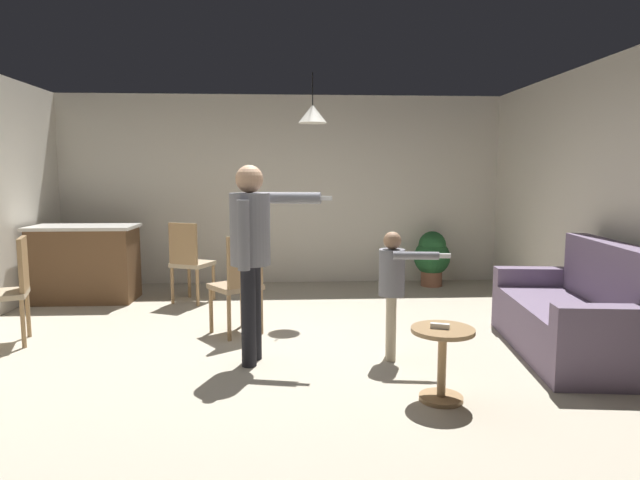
% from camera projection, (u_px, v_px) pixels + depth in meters
% --- Properties ---
extents(ground, '(7.68, 7.68, 0.00)m').
position_uv_depth(ground, '(279.00, 352.00, 4.84)').
color(ground, '#B2A893').
extents(wall_back, '(6.40, 0.10, 2.70)m').
position_uv_depth(wall_back, '(283.00, 190.00, 7.85)').
color(wall_back, silver).
rests_on(wall_back, ground).
extents(wall_right, '(0.10, 6.40, 2.70)m').
position_uv_depth(wall_right, '(634.00, 200.00, 4.86)').
color(wall_right, silver).
rests_on(wall_right, ground).
extents(couch_floral, '(1.05, 1.89, 1.00)m').
position_uv_depth(couch_floral, '(574.00, 317.00, 4.75)').
color(couch_floral, slate).
rests_on(couch_floral, ground).
extents(kitchen_counter, '(1.26, 0.66, 0.95)m').
position_uv_depth(kitchen_counter, '(85.00, 263.00, 6.74)').
color(kitchen_counter, brown).
rests_on(kitchen_counter, ground).
extents(side_table_by_couch, '(0.44, 0.44, 0.52)m').
position_uv_depth(side_table_by_couch, '(442.00, 355.00, 3.77)').
color(side_table_by_couch, '#99754C').
rests_on(side_table_by_couch, ground).
extents(person_adult, '(0.85, 0.47, 1.66)m').
position_uv_depth(person_adult, '(252.00, 242.00, 4.45)').
color(person_adult, black).
rests_on(person_adult, ground).
extents(person_child, '(0.56, 0.36, 1.10)m').
position_uv_depth(person_child, '(393.00, 280.00, 4.58)').
color(person_child, tan).
rests_on(person_child, ground).
extents(dining_chair_by_counter, '(0.53, 0.53, 1.00)m').
position_uv_depth(dining_chair_by_counter, '(11.00, 286.00, 5.02)').
color(dining_chair_by_counter, '#99754C').
rests_on(dining_chair_by_counter, ground).
extents(dining_chair_near_wall, '(0.55, 0.55, 1.00)m').
position_uv_depth(dining_chair_near_wall, '(189.00, 259.00, 6.62)').
color(dining_chair_near_wall, '#99754C').
rests_on(dining_chair_near_wall, ground).
extents(dining_chair_centre_back, '(0.59, 0.59, 1.00)m').
position_uv_depth(dining_chair_centre_back, '(239.00, 281.00, 5.28)').
color(dining_chair_centre_back, '#99754C').
rests_on(dining_chair_centre_back, ground).
extents(potted_plant_corner, '(0.51, 0.51, 0.78)m').
position_uv_depth(potted_plant_corner, '(432.00, 256.00, 7.65)').
color(potted_plant_corner, brown).
rests_on(potted_plant_corner, ground).
extents(spare_remote_on_table, '(0.13, 0.08, 0.04)m').
position_uv_depth(spare_remote_on_table, '(440.00, 326.00, 3.73)').
color(spare_remote_on_table, white).
rests_on(spare_remote_on_table, side_table_by_couch).
extents(ceiling_light_pendant, '(0.32, 0.32, 0.55)m').
position_uv_depth(ceiling_light_pendant, '(313.00, 114.00, 6.03)').
color(ceiling_light_pendant, silver).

